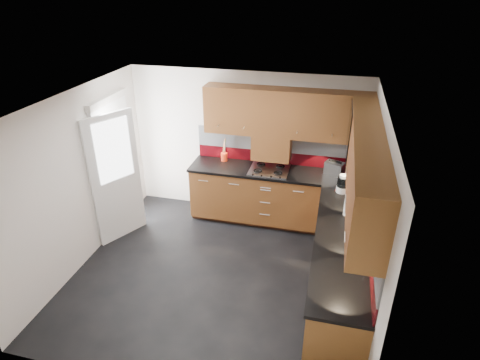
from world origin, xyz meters
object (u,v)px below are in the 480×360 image
(food_processor, at_px, (342,184))
(utensil_pot, at_px, (224,156))
(gas_hob, at_px, (269,170))
(toaster, at_px, (334,168))

(food_processor, bearing_deg, utensil_pot, 161.40)
(gas_hob, relative_size, utensil_pot, 1.56)
(utensil_pot, bearing_deg, gas_hob, -14.55)
(gas_hob, height_order, food_processor, food_processor)
(utensil_pot, bearing_deg, toaster, -2.45)
(toaster, bearing_deg, utensil_pot, 177.55)
(toaster, bearing_deg, gas_hob, -172.60)
(gas_hob, xyz_separation_m, food_processor, (1.12, -0.44, 0.11))
(gas_hob, height_order, toaster, toaster)
(toaster, height_order, food_processor, food_processor)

